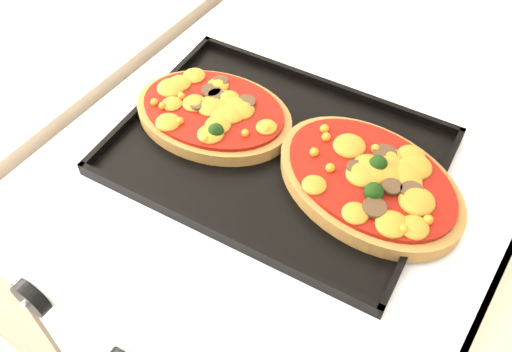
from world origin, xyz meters
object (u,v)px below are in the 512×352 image
Objects in this scene: pizza_left at (213,112)px; pizza_right at (370,180)px; baking_tray at (277,151)px; stove at (280,309)px.

pizza_right is at bearing 2.63° from pizza_left.
baking_tray is at bearing -0.43° from pizza_left.
stove is 4.03× the size of pizza_left.
stove is 0.47m from baking_tray.
pizza_right reaches higher than pizza_left.
pizza_right reaches higher than stove.
pizza_left is (-0.12, -0.01, 0.48)m from stove.
pizza_left reaches higher than baking_tray.
pizza_left is (-0.11, 0.00, 0.01)m from baking_tray.
baking_tray is 1.86× the size of pizza_left.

